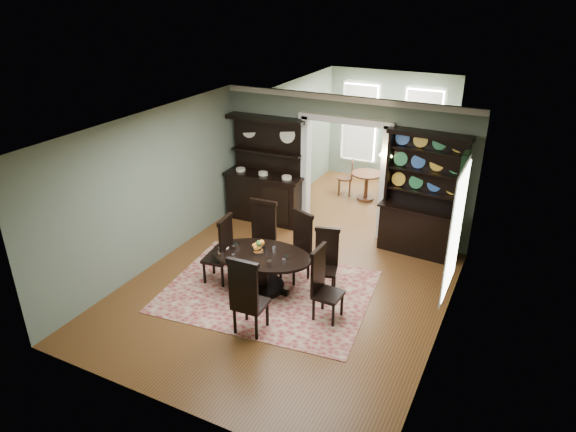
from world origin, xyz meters
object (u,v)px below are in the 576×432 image
object	(u,v)px
welsh_dresser	(421,210)
parlor_table	(366,182)
sideboard	(265,185)
dining_table	(261,265)

from	to	relation	value
welsh_dresser	parlor_table	size ratio (longest dim) A/B	3.25
sideboard	welsh_dresser	xyz separation A→B (m)	(3.55, 0.01, 0.07)
dining_table	welsh_dresser	bearing A→B (deg)	44.23
dining_table	welsh_dresser	world-z (taller)	welsh_dresser
parlor_table	sideboard	bearing A→B (deg)	-128.67
welsh_dresser	parlor_table	world-z (taller)	welsh_dresser
sideboard	parlor_table	distance (m)	2.78
sideboard	welsh_dresser	size ratio (longest dim) A/B	0.96
welsh_dresser	parlor_table	xyz separation A→B (m)	(-1.83, 2.15, -0.44)
dining_table	parlor_table	distance (m)	4.87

